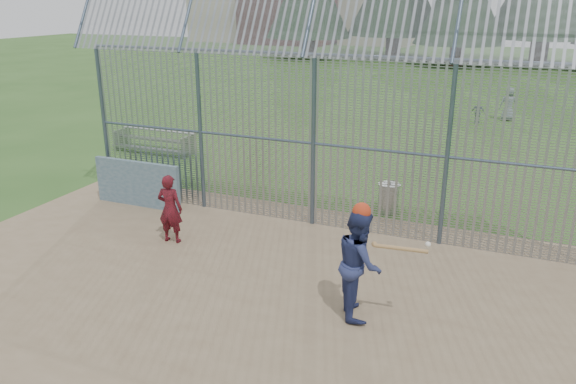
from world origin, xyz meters
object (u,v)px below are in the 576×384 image
at_px(trash_can, 388,198).
at_px(onlooker, 170,209).
at_px(bleacher, 155,140).
at_px(batter, 359,263).
at_px(dugout_wall, 138,184).

bearing_deg(trash_can, onlooker, -137.25).
bearing_deg(bleacher, trash_can, -16.33).
height_order(batter, trash_can, batter).
bearing_deg(batter, trash_can, -16.11).
xyz_separation_m(trash_can, bleacher, (-8.96, 2.62, 0.03)).
distance_m(dugout_wall, trash_can, 6.45).
xyz_separation_m(dugout_wall, onlooker, (2.08, -1.59, 0.18)).
bearing_deg(trash_can, bleacher, 163.67).
bearing_deg(onlooker, batter, 157.60).
xyz_separation_m(batter, trash_can, (-0.64, 5.02, -0.59)).
bearing_deg(onlooker, bleacher, -58.60).
bearing_deg(bleacher, batter, -38.54).
bearing_deg(onlooker, dugout_wall, -43.96).
relative_size(trash_can, bleacher, 0.27).
distance_m(batter, bleacher, 12.28).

